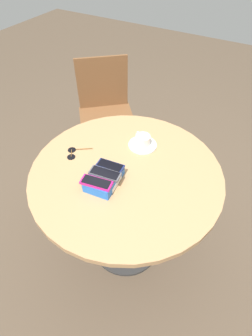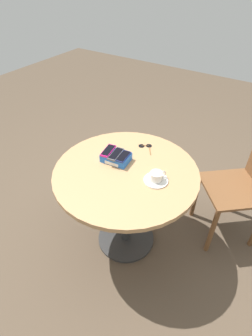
{
  "view_description": "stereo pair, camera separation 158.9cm",
  "coord_description": "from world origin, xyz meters",
  "px_view_note": "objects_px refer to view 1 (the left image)",
  "views": [
    {
      "loc": [
        -0.75,
        -0.43,
        1.63
      ],
      "look_at": [
        0.0,
        0.0,
        0.74
      ],
      "focal_mm": 28.0,
      "sensor_mm": 36.0,
      "label": 1
    },
    {
      "loc": [
        0.7,
        -1.07,
        1.78
      ],
      "look_at": [
        0.0,
        0.0,
        0.74
      ],
      "focal_mm": 28.0,
      "sensor_mm": 36.0,
      "label": 2
    }
  ],
  "objects_px": {
    "round_table": "(126,188)",
    "phone_magenta": "(96,183)",
    "phone_navy": "(110,166)",
    "saucer": "(143,145)",
    "phone_gray": "(105,173)",
    "sunglasses": "(73,153)",
    "phone_box": "(104,178)",
    "coffee_cup": "(143,140)",
    "chair_near_window": "(106,116)"
  },
  "relations": [
    {
      "from": "round_table",
      "to": "phone_magenta",
      "type": "bearing_deg",
      "value": 164.24
    },
    {
      "from": "phone_navy",
      "to": "saucer",
      "type": "xyz_separation_m",
      "value": [
        0.26,
        -0.04,
        -0.05
      ]
    },
    {
      "from": "phone_gray",
      "to": "sunglasses",
      "type": "height_order",
      "value": "phone_gray"
    },
    {
      "from": "phone_navy",
      "to": "sunglasses",
      "type": "distance_m",
      "value": 0.25
    },
    {
      "from": "round_table",
      "to": "phone_magenta",
      "type": "xyz_separation_m",
      "value": [
        -0.17,
        0.05,
        0.19
      ]
    },
    {
      "from": "round_table",
      "to": "sunglasses",
      "type": "height_order",
      "value": "sunglasses"
    },
    {
      "from": "phone_box",
      "to": "phone_navy",
      "type": "xyz_separation_m",
      "value": [
        0.06,
        0.0,
        0.03
      ]
    },
    {
      "from": "phone_box",
      "to": "coffee_cup",
      "type": "xyz_separation_m",
      "value": [
        0.32,
        -0.03,
        0.01
      ]
    },
    {
      "from": "saucer",
      "to": "coffee_cup",
      "type": "xyz_separation_m",
      "value": [
        0.0,
        0.0,
        0.03
      ]
    },
    {
      "from": "coffee_cup",
      "to": "chair_near_window",
      "type": "distance_m",
      "value": 0.75
    },
    {
      "from": "chair_near_window",
      "to": "phone_navy",
      "type": "bearing_deg",
      "value": -144.7
    },
    {
      "from": "phone_gray",
      "to": "coffee_cup",
      "type": "distance_m",
      "value": 0.32
    },
    {
      "from": "round_table",
      "to": "saucer",
      "type": "xyz_separation_m",
      "value": [
        0.2,
        0.02,
        0.14
      ]
    },
    {
      "from": "sunglasses",
      "to": "chair_near_window",
      "type": "height_order",
      "value": "chair_near_window"
    },
    {
      "from": "chair_near_window",
      "to": "sunglasses",
      "type": "bearing_deg",
      "value": -159.7
    },
    {
      "from": "round_table",
      "to": "sunglasses",
      "type": "distance_m",
      "value": 0.33
    },
    {
      "from": "coffee_cup",
      "to": "chair_near_window",
      "type": "bearing_deg",
      "value": 50.32
    },
    {
      "from": "saucer",
      "to": "round_table",
      "type": "bearing_deg",
      "value": -175.3
    },
    {
      "from": "phone_box",
      "to": "phone_magenta",
      "type": "xyz_separation_m",
      "value": [
        -0.06,
        -0.0,
        0.03
      ]
    },
    {
      "from": "saucer",
      "to": "chair_near_window",
      "type": "xyz_separation_m",
      "value": [
        0.44,
        0.53,
        -0.26
      ]
    },
    {
      "from": "phone_magenta",
      "to": "coffee_cup",
      "type": "distance_m",
      "value": 0.38
    },
    {
      "from": "phone_box",
      "to": "coffee_cup",
      "type": "bearing_deg",
      "value": -5.66
    },
    {
      "from": "phone_magenta",
      "to": "sunglasses",
      "type": "relative_size",
      "value": 1.14
    },
    {
      "from": "coffee_cup",
      "to": "sunglasses",
      "type": "height_order",
      "value": "coffee_cup"
    },
    {
      "from": "phone_navy",
      "to": "sunglasses",
      "type": "relative_size",
      "value": 1.03
    },
    {
      "from": "phone_box",
      "to": "phone_gray",
      "type": "height_order",
      "value": "phone_gray"
    },
    {
      "from": "coffee_cup",
      "to": "chair_near_window",
      "type": "height_order",
      "value": "chair_near_window"
    },
    {
      "from": "saucer",
      "to": "coffee_cup",
      "type": "relative_size",
      "value": 1.52
    },
    {
      "from": "phone_gray",
      "to": "saucer",
      "type": "xyz_separation_m",
      "value": [
        0.31,
        -0.03,
        -0.05
      ]
    },
    {
      "from": "phone_box",
      "to": "phone_gray",
      "type": "relative_size",
      "value": 1.29
    },
    {
      "from": "saucer",
      "to": "sunglasses",
      "type": "height_order",
      "value": "saucer"
    },
    {
      "from": "round_table",
      "to": "saucer",
      "type": "bearing_deg",
      "value": 4.7
    },
    {
      "from": "saucer",
      "to": "phone_gray",
      "type": "bearing_deg",
      "value": 174.63
    },
    {
      "from": "phone_magenta",
      "to": "saucer",
      "type": "height_order",
      "value": "phone_magenta"
    },
    {
      "from": "coffee_cup",
      "to": "chair_near_window",
      "type": "xyz_separation_m",
      "value": [
        0.44,
        0.53,
        -0.29
      ]
    },
    {
      "from": "round_table",
      "to": "saucer",
      "type": "relative_size",
      "value": 6.21
    },
    {
      "from": "phone_navy",
      "to": "coffee_cup",
      "type": "relative_size",
      "value": 1.34
    },
    {
      "from": "phone_box",
      "to": "phone_navy",
      "type": "distance_m",
      "value": 0.06
    },
    {
      "from": "coffee_cup",
      "to": "phone_box",
      "type": "bearing_deg",
      "value": 174.34
    },
    {
      "from": "phone_gray",
      "to": "sunglasses",
      "type": "distance_m",
      "value": 0.27
    },
    {
      "from": "phone_box",
      "to": "saucer",
      "type": "bearing_deg",
      "value": -6.09
    },
    {
      "from": "phone_box",
      "to": "sunglasses",
      "type": "relative_size",
      "value": 1.5
    },
    {
      "from": "chair_near_window",
      "to": "phone_magenta",
      "type": "bearing_deg",
      "value": -148.58
    },
    {
      "from": "phone_box",
      "to": "chair_near_window",
      "type": "xyz_separation_m",
      "value": [
        0.76,
        0.5,
        -0.28
      ]
    },
    {
      "from": "phone_navy",
      "to": "chair_near_window",
      "type": "bearing_deg",
      "value": 35.3
    },
    {
      "from": "phone_magenta",
      "to": "sunglasses",
      "type": "xyz_separation_m",
      "value": [
        0.15,
        0.25,
        -0.06
      ]
    },
    {
      "from": "chair_near_window",
      "to": "saucer",
      "type": "bearing_deg",
      "value": -129.65
    },
    {
      "from": "phone_gray",
      "to": "coffee_cup",
      "type": "relative_size",
      "value": 1.52
    },
    {
      "from": "round_table",
      "to": "phone_gray",
      "type": "bearing_deg",
      "value": 156.89
    },
    {
      "from": "phone_box",
      "to": "phone_navy",
      "type": "bearing_deg",
      "value": 1.91
    }
  ]
}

